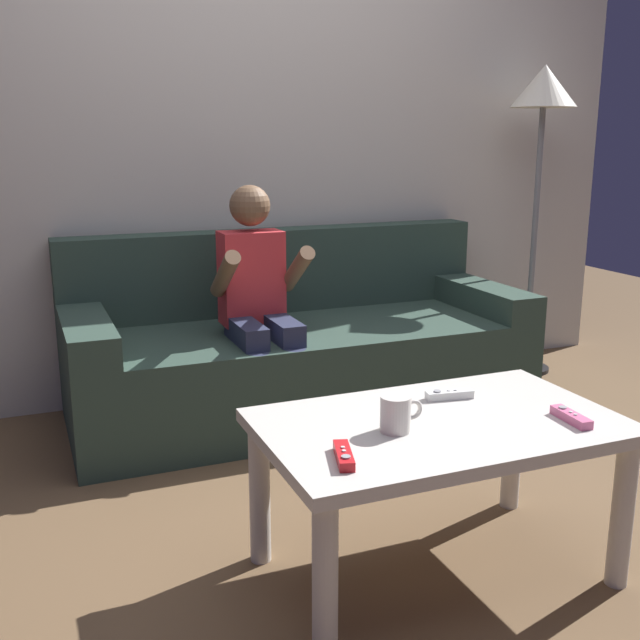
% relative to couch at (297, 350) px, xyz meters
% --- Properties ---
extents(ground_plane, '(8.11, 8.11, 0.00)m').
position_rel_couch_xyz_m(ground_plane, '(-0.11, -1.10, -0.27)').
color(ground_plane, brown).
extents(wall_back, '(4.05, 0.05, 2.50)m').
position_rel_couch_xyz_m(wall_back, '(-0.11, 0.40, 0.98)').
color(wall_back, beige).
rests_on(wall_back, ground).
extents(couch, '(1.98, 0.80, 0.78)m').
position_rel_couch_xyz_m(couch, '(0.00, 0.00, 0.00)').
color(couch, '#2D4238').
rests_on(couch, ground).
extents(person_seated_on_couch, '(0.36, 0.44, 1.01)m').
position_rel_couch_xyz_m(person_seated_on_couch, '(-0.23, -0.18, 0.30)').
color(person_seated_on_couch, '#282D47').
rests_on(person_seated_on_couch, ground).
extents(coffee_table, '(0.97, 0.59, 0.46)m').
position_rel_couch_xyz_m(coffee_table, '(-0.11, -1.38, 0.11)').
color(coffee_table, beige).
rests_on(coffee_table, ground).
extents(game_remote_red_near_edge, '(0.07, 0.14, 0.03)m').
position_rel_couch_xyz_m(game_remote_red_near_edge, '(-0.45, -1.52, 0.20)').
color(game_remote_red_near_edge, red).
rests_on(game_remote_red_near_edge, coffee_table).
extents(game_remote_pink_center, '(0.05, 0.14, 0.03)m').
position_rel_couch_xyz_m(game_remote_pink_center, '(0.22, -1.52, 0.20)').
color(game_remote_pink_center, pink).
rests_on(game_remote_pink_center, coffee_table).
extents(game_remote_white_far_corner, '(0.14, 0.06, 0.03)m').
position_rel_couch_xyz_m(game_remote_white_far_corner, '(0.01, -1.24, 0.20)').
color(game_remote_white_far_corner, white).
rests_on(game_remote_white_far_corner, coffee_table).
extents(coffee_mug, '(0.12, 0.08, 0.09)m').
position_rel_couch_xyz_m(coffee_mug, '(-0.25, -1.40, 0.23)').
color(coffee_mug, silver).
rests_on(coffee_mug, coffee_table).
extents(floor_lamp, '(0.32, 0.32, 1.54)m').
position_rel_couch_xyz_m(floor_lamp, '(1.32, 0.08, 1.06)').
color(floor_lamp, black).
rests_on(floor_lamp, ground).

